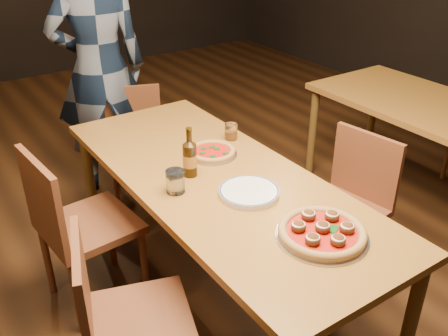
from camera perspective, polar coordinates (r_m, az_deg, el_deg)
ground at (r=2.87m, az=-0.58°, el=-14.14°), size 9.00×9.00×0.00m
table_main at (r=2.46m, az=-0.66°, el=-2.44°), size 0.80×2.00×0.75m
chair_main_nw at (r=2.13m, az=-9.68°, el=-16.73°), size 0.52×0.52×0.89m
chair_main_sw at (r=2.66m, az=-15.14°, el=-6.17°), size 0.48×0.48×0.95m
chair_main_e at (r=2.81m, az=13.23°, el=-4.66°), size 0.46×0.46×0.88m
chair_end at (r=3.53m, az=-9.91°, el=2.41°), size 0.51×0.51×0.84m
pizza_meatball at (r=2.03m, az=11.16°, el=-7.17°), size 0.37×0.37×0.07m
pizza_margherita at (r=2.63m, az=-1.37°, el=1.86°), size 0.26×0.26×0.03m
plate_stack at (r=2.27m, az=2.88°, el=-2.80°), size 0.27×0.27×0.03m
beer_bottle at (r=2.40m, az=-3.92°, el=1.02°), size 0.07×0.07×0.25m
water_glass at (r=2.29m, az=-5.59°, el=-1.53°), size 0.09×0.09×0.11m
amber_glass at (r=2.79m, az=0.81°, el=4.19°), size 0.07×0.07×0.09m
diner at (r=3.60m, az=-14.05°, el=10.88°), size 0.74×0.57×1.81m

